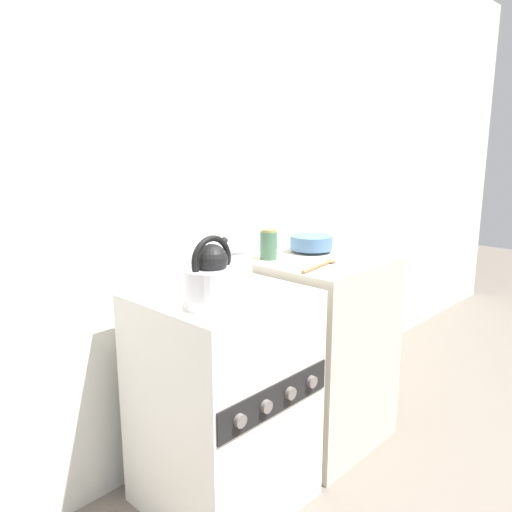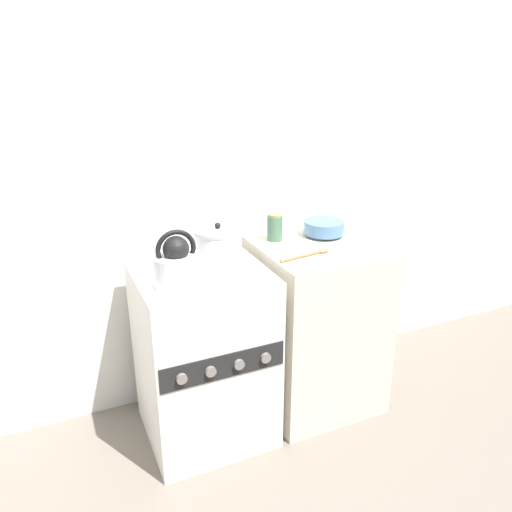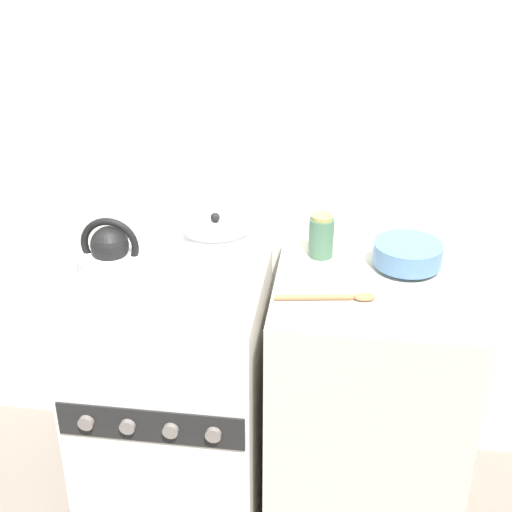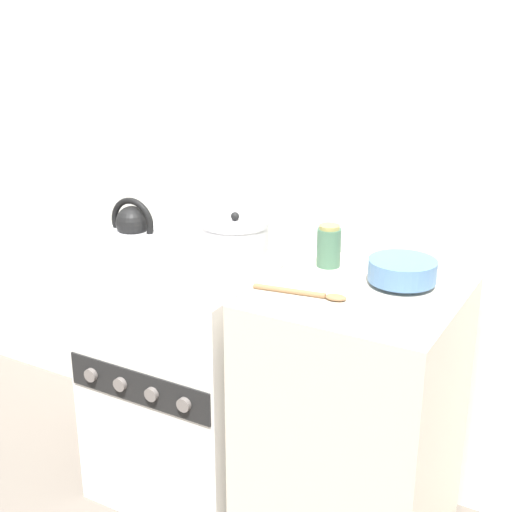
{
  "view_description": "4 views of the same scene",
  "coord_description": "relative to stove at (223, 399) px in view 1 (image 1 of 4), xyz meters",
  "views": [
    {
      "loc": [
        -1.16,
        -1.01,
        1.34
      ],
      "look_at": [
        0.2,
        0.29,
        0.93
      ],
      "focal_mm": 35.0,
      "sensor_mm": 36.0,
      "label": 1
    },
    {
      "loc": [
        -0.59,
        -1.63,
        1.67
      ],
      "look_at": [
        0.25,
        0.24,
        0.87
      ],
      "focal_mm": 35.0,
      "sensor_mm": 36.0,
      "label": 2
    },
    {
      "loc": [
        0.5,
        -1.49,
        1.85
      ],
      "look_at": [
        0.26,
        0.27,
        0.93
      ],
      "focal_mm": 50.0,
      "sensor_mm": 36.0,
      "label": 3
    },
    {
      "loc": [
        1.28,
        -1.51,
        1.63
      ],
      "look_at": [
        0.26,
        0.28,
        0.91
      ],
      "focal_mm": 50.0,
      "sensor_mm": 36.0,
      "label": 4
    }
  ],
  "objects": [
    {
      "name": "storage_jar",
      "position": [
        0.44,
        0.17,
        0.51
      ],
      "size": [
        0.07,
        0.07,
        0.13
      ],
      "color": "#3F664C",
      "rests_on": "counter"
    },
    {
      "name": "kettle",
      "position": [
        -0.12,
        -0.09,
        0.5
      ],
      "size": [
        0.23,
        0.19,
        0.23
      ],
      "color": "silver",
      "rests_on": "stove"
    },
    {
      "name": "stove",
      "position": [
        0.0,
        0.0,
        0.0
      ],
      "size": [
        0.56,
        0.55,
        0.83
      ],
      "color": "silver",
      "rests_on": "ground_plane"
    },
    {
      "name": "wall_back",
      "position": [
        0.0,
        0.38,
        0.83
      ],
      "size": [
        7.0,
        0.06,
        2.5
      ],
      "color": "silver",
      "rests_on": "ground_plane"
    },
    {
      "name": "counter",
      "position": [
        0.6,
        0.02,
        0.01
      ],
      "size": [
        0.57,
        0.57,
        0.86
      ],
      "color": "beige",
      "rests_on": "ground_plane"
    },
    {
      "name": "enamel_bowl",
      "position": [
        0.69,
        0.13,
        0.49
      ],
      "size": [
        0.2,
        0.2,
        0.08
      ],
      "color": "#4C729E",
      "rests_on": "counter"
    },
    {
      "name": "wooden_spoon",
      "position": [
        0.49,
        -0.09,
        0.45
      ],
      "size": [
        0.28,
        0.07,
        0.02
      ],
      "color": "olive",
      "rests_on": "counter"
    },
    {
      "name": "cooking_pot",
      "position": [
        0.13,
        0.12,
        0.49
      ],
      "size": [
        0.22,
        0.22,
        0.17
      ],
      "color": "#B2B2B7",
      "rests_on": "stove"
    }
  ]
}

